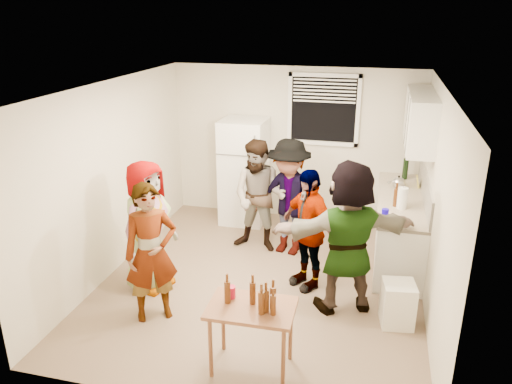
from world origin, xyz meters
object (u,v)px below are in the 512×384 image
(kettle, at_px, (398,188))
(red_cup, at_px, (231,297))
(refrigerator, at_px, (244,172))
(guest_grey, at_px, (153,285))
(guest_stripe, at_px, (156,315))
(guest_black, at_px, (306,284))
(trash_bin, at_px, (398,304))
(beer_bottle_counter, at_px, (395,206))
(blue_cup, at_px, (385,218))
(beer_bottle_table, at_px, (273,314))
(guest_orange, at_px, (343,307))
(wine_bottle, at_px, (404,179))
(serving_table, at_px, (252,367))
(guest_back_right, at_px, (287,251))
(guest_back_left, at_px, (259,248))

(kettle, bearing_deg, red_cup, -137.36)
(refrigerator, bearing_deg, guest_grey, -103.98)
(guest_stripe, bearing_deg, guest_black, 1.09)
(kettle, height_order, guest_black, kettle)
(trash_bin, height_order, guest_grey, trash_bin)
(beer_bottle_counter, bearing_deg, trash_bin, -86.66)
(guest_stripe, bearing_deg, blue_cup, -4.47)
(kettle, bearing_deg, beer_bottle_table, -129.23)
(guest_stripe, relative_size, guest_orange, 0.89)
(wine_bottle, height_order, serving_table, wine_bottle)
(serving_table, xyz_separation_m, guest_back_right, (-0.12, 2.55, 0.00))
(serving_table, xyz_separation_m, guest_grey, (-1.62, 1.18, 0.00))
(kettle, distance_m, serving_table, 3.57)
(trash_bin, bearing_deg, blue_cup, 102.89)
(wine_bottle, bearing_deg, guest_back_left, -152.10)
(guest_back_right, height_order, guest_orange, guest_back_right)
(guest_back_left, bearing_deg, beer_bottle_counter, 2.28)
(guest_back_left, height_order, guest_orange, guest_back_left)
(guest_back_left, height_order, guest_black, guest_back_left)
(guest_grey, bearing_deg, wine_bottle, -34.94)
(refrigerator, height_order, serving_table, refrigerator)
(blue_cup, bearing_deg, trash_bin, -77.11)
(red_cup, relative_size, guest_stripe, 0.07)
(beer_bottle_counter, height_order, guest_back_right, beer_bottle_counter)
(serving_table, xyz_separation_m, guest_orange, (0.79, 1.29, 0.00))
(guest_black, relative_size, guest_orange, 0.86)
(guest_stripe, bearing_deg, guest_grey, 84.27)
(kettle, distance_m, guest_back_right, 1.85)
(guest_stripe, xyz_separation_m, guest_back_right, (1.17, 1.96, 0.00))
(kettle, relative_size, guest_back_left, 0.14)
(guest_stripe, bearing_deg, beer_bottle_counter, 1.15)
(guest_stripe, bearing_deg, red_cup, -58.34)
(kettle, bearing_deg, beer_bottle_counter, -113.73)
(blue_cup, bearing_deg, guest_back_right, 156.88)
(wine_bottle, distance_m, blue_cup, 1.64)
(guest_black, bearing_deg, red_cup, -65.83)
(guest_back_right, distance_m, guest_black, 0.95)
(beer_bottle_table, xyz_separation_m, guest_back_right, (-0.35, 2.62, -0.70))
(guest_back_right, bearing_deg, red_cup, -78.73)
(guest_stripe, relative_size, guest_black, 1.03)
(wine_bottle, xyz_separation_m, red_cup, (-1.69, -3.50, -0.20))
(blue_cup, xyz_separation_m, guest_stripe, (-2.48, -1.41, -0.90))
(serving_table, xyz_separation_m, red_cup, (-0.23, 0.10, 0.70))
(beer_bottle_table, height_order, guest_stripe, beer_bottle_table)
(guest_back_left, bearing_deg, guest_orange, -37.14)
(refrigerator, relative_size, beer_bottle_counter, 7.19)
(beer_bottle_table, relative_size, guest_back_left, 0.12)
(refrigerator, distance_m, guest_back_left, 1.38)
(red_cup, xyz_separation_m, guest_stripe, (-1.06, 0.48, -0.70))
(trash_bin, relative_size, serving_table, 0.62)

